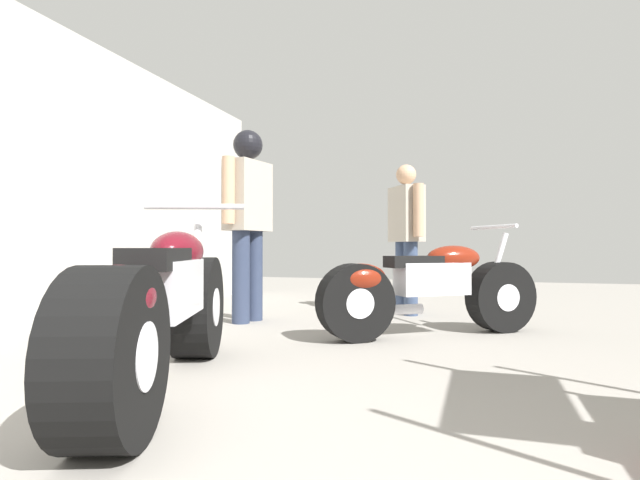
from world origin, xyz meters
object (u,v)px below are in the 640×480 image
object	(u,v)px
mechanic_in_blue	(406,229)
mechanic_with_helmet	(248,207)
motorcycle_black_naked	(427,289)
motorcycle_maroon_cruiser	(164,309)

from	to	relation	value
mechanic_in_blue	mechanic_with_helmet	world-z (taller)	mechanic_with_helmet
motorcycle_black_naked	mechanic_in_blue	xyz separation A→B (m)	(-0.35, 1.27, 0.52)
motorcycle_black_naked	mechanic_with_helmet	xyz separation A→B (m)	(-1.71, 0.27, 0.72)
motorcycle_maroon_cruiser	mechanic_in_blue	distance (m)	3.32
motorcycle_black_naked	mechanic_with_helmet	size ratio (longest dim) A/B	0.89
motorcycle_maroon_cruiser	mechanic_with_helmet	world-z (taller)	mechanic_with_helmet
mechanic_with_helmet	motorcycle_maroon_cruiser	bearing A→B (deg)	-73.85
mechanic_with_helmet	motorcycle_black_naked	bearing A→B (deg)	-8.97
mechanic_in_blue	mechanic_with_helmet	size ratio (longest dim) A/B	0.87
mechanic_with_helmet	mechanic_in_blue	bearing A→B (deg)	36.18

